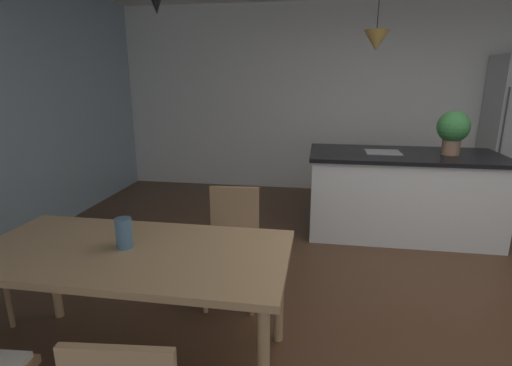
{
  "coord_description": "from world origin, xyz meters",
  "views": [
    {
      "loc": [
        -1.05,
        -2.72,
        1.68
      ],
      "look_at": [
        -1.47,
        -0.16,
        0.98
      ],
      "focal_mm": 27.48,
      "sensor_mm": 36.0,
      "label": 1
    }
  ],
  "objects_px": {
    "dining_table": "(133,261)",
    "vase_on_dining_table": "(124,233)",
    "chair_far_right": "(232,242)",
    "potted_plant_on_island": "(453,129)",
    "kitchen_island": "(401,193)"
  },
  "relations": [
    {
      "from": "dining_table",
      "to": "kitchen_island",
      "type": "bearing_deg",
      "value": 51.47
    },
    {
      "from": "chair_far_right",
      "to": "kitchen_island",
      "type": "height_order",
      "value": "kitchen_island"
    },
    {
      "from": "vase_on_dining_table",
      "to": "potted_plant_on_island",
      "type": "bearing_deg",
      "value": 44.62
    },
    {
      "from": "dining_table",
      "to": "chair_far_right",
      "type": "height_order",
      "value": "chair_far_right"
    },
    {
      "from": "kitchen_island",
      "to": "vase_on_dining_table",
      "type": "distance_m",
      "value": 3.1
    },
    {
      "from": "chair_far_right",
      "to": "vase_on_dining_table",
      "type": "xyz_separation_m",
      "value": [
        -0.44,
        -0.78,
        0.36
      ]
    },
    {
      "from": "chair_far_right",
      "to": "dining_table",
      "type": "bearing_deg",
      "value": -116.2
    },
    {
      "from": "chair_far_right",
      "to": "potted_plant_on_island",
      "type": "bearing_deg",
      "value": 39.18
    },
    {
      "from": "potted_plant_on_island",
      "to": "kitchen_island",
      "type": "bearing_deg",
      "value": 180.0
    },
    {
      "from": "potted_plant_on_island",
      "to": "chair_far_right",
      "type": "bearing_deg",
      "value": -140.82
    },
    {
      "from": "kitchen_island",
      "to": "chair_far_right",
      "type": "bearing_deg",
      "value": -133.48
    },
    {
      "from": "dining_table",
      "to": "vase_on_dining_table",
      "type": "distance_m",
      "value": 0.17
    },
    {
      "from": "potted_plant_on_island",
      "to": "vase_on_dining_table",
      "type": "xyz_separation_m",
      "value": [
        -2.41,
        -2.37,
        -0.33
      ]
    },
    {
      "from": "kitchen_island",
      "to": "potted_plant_on_island",
      "type": "xyz_separation_m",
      "value": [
        0.45,
        -0.0,
        0.7
      ]
    },
    {
      "from": "kitchen_island",
      "to": "vase_on_dining_table",
      "type": "relative_size",
      "value": 11.43
    }
  ]
}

